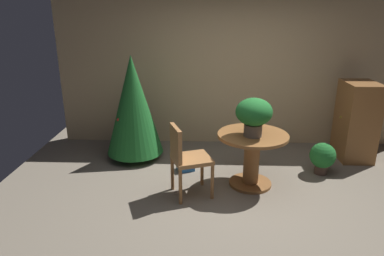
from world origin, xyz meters
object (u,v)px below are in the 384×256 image
at_px(gift_box_blue, 185,166).
at_px(potted_plant, 323,157).
at_px(flower_vase, 254,114).
at_px(wooden_cabinet, 356,121).
at_px(wooden_chair_left, 186,157).
at_px(round_dining_table, 252,153).
at_px(holiday_tree, 133,105).

distance_m(gift_box_blue, potted_plant, 1.98).
height_order(flower_vase, wooden_cabinet, flower_vase).
xyz_separation_m(flower_vase, wooden_chair_left, (-0.84, -0.24, -0.49)).
relative_size(round_dining_table, wooden_cabinet, 0.75).
distance_m(wooden_chair_left, gift_box_blue, 0.86).
relative_size(wooden_chair_left, gift_box_blue, 3.24).
xyz_separation_m(holiday_tree, potted_plant, (2.79, -0.47, -0.60)).
bearing_deg(potted_plant, wooden_chair_left, -160.27).
xyz_separation_m(wooden_cabinet, potted_plant, (-0.67, -0.61, -0.35)).
bearing_deg(gift_box_blue, holiday_tree, 152.10).
bearing_deg(wooden_cabinet, potted_plant, -137.54).
xyz_separation_m(gift_box_blue, potted_plant, (1.97, -0.04, 0.20)).
bearing_deg(gift_box_blue, round_dining_table, -24.62).
height_order(wooden_chair_left, gift_box_blue, wooden_chair_left).
distance_m(wooden_chair_left, potted_plant, 2.06).
xyz_separation_m(holiday_tree, gift_box_blue, (0.82, -0.44, -0.80)).
height_order(gift_box_blue, wooden_cabinet, wooden_cabinet).
relative_size(wooden_chair_left, holiday_tree, 0.57).
relative_size(gift_box_blue, potted_plant, 0.62).
relative_size(wooden_cabinet, potted_plant, 2.62).
bearing_deg(round_dining_table, potted_plant, 19.51).
distance_m(holiday_tree, gift_box_blue, 1.23).
height_order(flower_vase, potted_plant, flower_vase).
bearing_deg(holiday_tree, wooden_chair_left, -53.09).
bearing_deg(round_dining_table, holiday_tree, 153.79).
bearing_deg(potted_plant, round_dining_table, -160.49).
bearing_deg(wooden_cabinet, round_dining_table, -150.26).
height_order(flower_vase, wooden_chair_left, flower_vase).
relative_size(round_dining_table, potted_plant, 1.98).
bearing_deg(flower_vase, round_dining_table, 78.63).
bearing_deg(gift_box_blue, wooden_chair_left, -86.13).
bearing_deg(flower_vase, gift_box_blue, 151.20).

